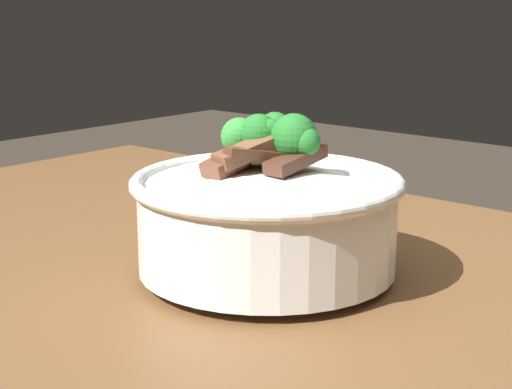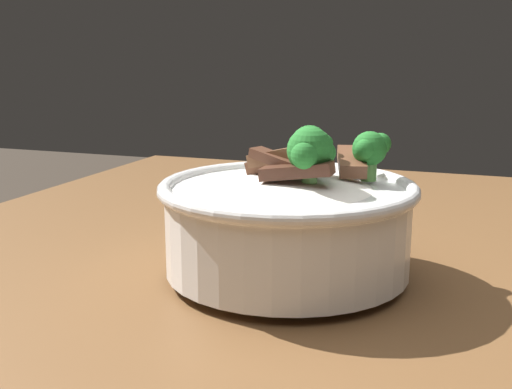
% 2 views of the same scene
% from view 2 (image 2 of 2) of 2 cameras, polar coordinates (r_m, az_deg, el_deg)
% --- Properties ---
extents(rice_bowl, '(0.23, 0.23, 0.14)m').
position_cam_2_polar(rice_bowl, '(0.55, 3.02, -1.83)').
color(rice_bowl, white).
rests_on(rice_bowl, dining_table).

